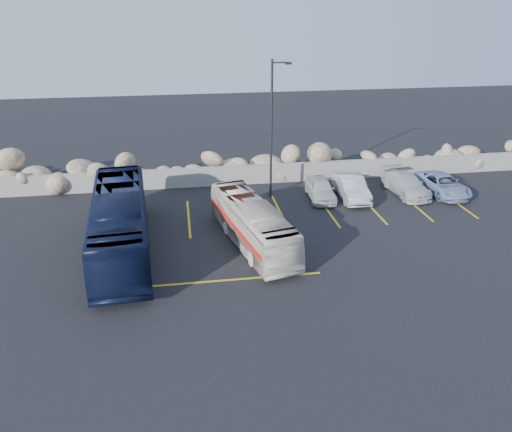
{
  "coord_description": "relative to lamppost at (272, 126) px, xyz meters",
  "views": [
    {
      "loc": [
        -2.7,
        -18.12,
        11.1
      ],
      "look_at": [
        0.75,
        4.0,
        1.22
      ],
      "focal_mm": 35.0,
      "sensor_mm": 36.0,
      "label": 1
    }
  ],
  "objects": [
    {
      "name": "riprap_pile",
      "position": [
        -2.56,
        3.7,
        -3.0
      ],
      "size": [
        54.0,
        2.8,
        2.6
      ],
      "primitive_type": null,
      "color": "#877458",
      "rests_on": "ground"
    },
    {
      "name": "seawall",
      "position": [
        -2.56,
        2.5,
        -3.7
      ],
      "size": [
        60.0,
        0.4,
        1.2
      ],
      "primitive_type": "cube",
      "color": "gray",
      "rests_on": "ground"
    },
    {
      "name": "parking_lines",
      "position": [
        2.09,
        -3.93,
        -4.29
      ],
      "size": [
        18.16,
        9.36,
        0.01
      ],
      "color": "gold",
      "rests_on": "ground"
    },
    {
      "name": "vintage_bus",
      "position": [
        -2.07,
        -6.06,
        -3.21
      ],
      "size": [
        3.5,
        8.03,
        2.18
      ],
      "primitive_type": "imported",
      "rotation": [
        0.0,
        0.0,
        0.22
      ],
      "color": "silver",
      "rests_on": "ground"
    },
    {
      "name": "lamppost",
      "position": [
        0.0,
        0.0,
        0.0
      ],
      "size": [
        1.14,
        0.18,
        8.0
      ],
      "color": "#2A2725",
      "rests_on": "ground"
    },
    {
      "name": "car_c",
      "position": [
        8.18,
        -0.81,
        -3.69
      ],
      "size": [
        1.99,
        4.31,
        1.22
      ],
      "primitive_type": "imported",
      "rotation": [
        0.0,
        0.0,
        0.07
      ],
      "color": "silver",
      "rests_on": "ground"
    },
    {
      "name": "car_a",
      "position": [
        2.82,
        -0.77,
        -3.68
      ],
      "size": [
        1.67,
        3.67,
        1.22
      ],
      "primitive_type": "imported",
      "rotation": [
        0.0,
        0.0,
        -0.07
      ],
      "color": "silver",
      "rests_on": "ground"
    },
    {
      "name": "car_d",
      "position": [
        10.41,
        -1.13,
        -3.71
      ],
      "size": [
        2.21,
        4.35,
        1.18
      ],
      "primitive_type": "imported",
      "rotation": [
        0.0,
        0.0,
        0.06
      ],
      "color": "#879ABF",
      "rests_on": "ground"
    },
    {
      "name": "car_b",
      "position": [
        4.65,
        -0.98,
        -3.62
      ],
      "size": [
        1.63,
        4.14,
        1.34
      ],
      "primitive_type": "imported",
      "rotation": [
        0.0,
        0.0,
        -0.05
      ],
      "color": "silver",
      "rests_on": "ground"
    },
    {
      "name": "tour_coach",
      "position": [
        -8.26,
        -5.82,
        -2.86
      ],
      "size": [
        3.21,
        10.48,
        2.87
      ],
      "primitive_type": "imported",
      "rotation": [
        0.0,
        0.0,
        0.08
      ],
      "color": "black",
      "rests_on": "ground"
    },
    {
      "name": "ground",
      "position": [
        -2.56,
        -9.5,
        -4.3
      ],
      "size": [
        90.0,
        90.0,
        0.0
      ],
      "primitive_type": "plane",
      "color": "black",
      "rests_on": "ground"
    }
  ]
}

